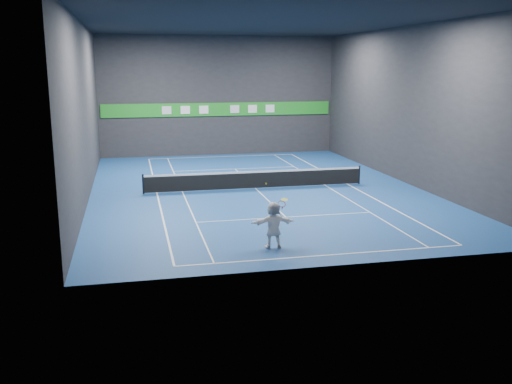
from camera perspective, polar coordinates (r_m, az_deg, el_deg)
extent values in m
plane|color=navy|center=(32.06, -0.04, 0.35)|extent=(26.00, 26.00, 0.00)
plane|color=black|center=(31.43, -0.04, 16.62)|extent=(26.00, 26.00, 0.00)
cube|color=#252528|center=(44.18, -3.73, 9.55)|extent=(18.00, 0.10, 9.00)
cube|color=#252528|center=(18.99, 8.50, 5.61)|extent=(18.00, 0.10, 9.00)
cube|color=#252528|center=(30.77, -16.80, 7.79)|extent=(0.10, 26.00, 9.00)
cube|color=#252528|center=(34.50, 14.88, 8.35)|extent=(0.10, 26.00, 9.00)
cube|color=white|center=(21.00, 7.02, -6.29)|extent=(10.98, 0.08, 0.01)
cube|color=white|center=(43.55, -3.42, 3.56)|extent=(10.98, 0.08, 0.01)
cube|color=white|center=(31.36, -9.88, -0.10)|extent=(0.08, 23.78, 0.01)
cube|color=white|center=(33.64, 9.13, 0.78)|extent=(0.08, 23.78, 0.01)
cube|color=white|center=(31.45, -7.37, 0.02)|extent=(0.06, 23.78, 0.01)
cube|color=white|center=(33.17, 6.91, 0.68)|extent=(0.06, 23.78, 0.01)
cube|color=white|center=(26.01, 3.01, -2.52)|extent=(8.23, 0.06, 0.01)
cube|color=white|center=(38.21, -2.11, 2.32)|extent=(8.23, 0.06, 0.01)
cube|color=white|center=(32.06, -0.04, 0.36)|extent=(0.06, 12.80, 0.01)
imported|color=white|center=(21.48, 1.76, -3.29)|extent=(1.66, 0.55, 1.78)
sphere|color=#C2D223|center=(21.24, 1.01, 0.84)|extent=(0.07, 0.07, 0.07)
cylinder|color=black|center=(31.23, -11.22, 0.79)|extent=(0.10, 0.10, 1.07)
cylinder|color=black|center=(33.81, 10.28, 1.71)|extent=(0.10, 0.10, 1.07)
cube|color=black|center=(31.96, -0.04, 1.18)|extent=(12.40, 0.03, 0.86)
cube|color=white|center=(31.87, -0.04, 2.02)|extent=(12.40, 0.04, 0.10)
cube|color=#1F8E23|center=(44.19, -3.70, 8.25)|extent=(17.64, 0.06, 1.00)
cube|color=silver|center=(43.69, -8.93, 8.08)|extent=(0.70, 0.04, 0.60)
cube|color=white|center=(43.80, -7.09, 8.15)|extent=(0.70, 0.04, 0.60)
cube|color=white|center=(43.96, -5.25, 8.20)|extent=(0.70, 0.04, 0.60)
cube|color=silver|center=(44.33, -2.14, 8.28)|extent=(0.70, 0.04, 0.60)
cube|color=white|center=(44.60, -0.35, 8.31)|extent=(0.70, 0.04, 0.60)
cube|color=white|center=(44.91, 1.41, 8.34)|extent=(0.70, 0.04, 0.60)
torus|color=#B41314|center=(21.41, 2.58, -1.21)|extent=(0.41, 0.33, 0.29)
cylinder|color=#CFD64B|center=(21.40, 2.85, -0.76)|extent=(0.34, 0.33, 0.09)
cylinder|color=red|center=(21.46, 2.64, -1.60)|extent=(0.06, 0.15, 0.16)
cylinder|color=yellow|center=(21.46, 2.39, -2.16)|extent=(0.13, 0.11, 0.26)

